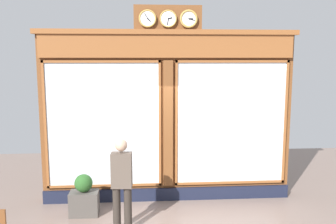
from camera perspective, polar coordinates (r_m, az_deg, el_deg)
shop_facade at (r=7.79m, az=-0.07°, el=-0.65°), size 5.45×0.42×4.15m
pedestrian at (r=6.55m, az=-7.28°, el=-10.73°), size 0.38×0.25×1.69m
planter_box at (r=7.56m, az=-13.05°, el=-13.83°), size 0.56×0.36×0.48m
planter_shrub at (r=7.41m, az=-13.16°, el=-10.86°), size 0.35×0.35×0.35m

